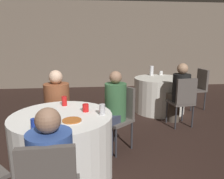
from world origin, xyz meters
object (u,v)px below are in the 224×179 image
object	(u,v)px
chair_far_south	(183,98)
soda_can_red	(64,101)
person_blue_shirt	(53,173)
bottle_far	(152,71)
soda_can_silver	(102,110)
table_near	(63,146)
person_black_shirt	(179,94)
soda_can_blue	(34,125)
chair_near_north	(57,107)
chair_far_east	(199,85)
table_far	(159,95)
person_floral_shirt	(58,107)
chair_near_northeast	(120,112)
pizza_plate_near	(72,121)
person_green_jacket	(112,113)

from	to	relation	value
chair_far_south	soda_can_red	bearing A→B (deg)	-163.05
person_blue_shirt	bottle_far	bearing A→B (deg)	61.01
person_blue_shirt	soda_can_silver	size ratio (longest dim) A/B	9.20
table_near	person_blue_shirt	size ratio (longest dim) A/B	1.02
table_near	person_black_shirt	bearing A→B (deg)	36.01
soda_can_blue	chair_near_north	bearing A→B (deg)	89.93
chair_far_east	table_far	bearing A→B (deg)	90.00
chair_far_east	soda_can_red	xyz separation A→B (m)	(-2.85, -1.98, 0.26)
person_floral_shirt	soda_can_silver	bearing A→B (deg)	115.03
person_blue_shirt	chair_near_northeast	bearing A→B (deg)	61.45
table_near	table_far	xyz separation A→B (m)	(1.88, 2.25, 0.00)
chair_far_east	soda_can_red	bearing A→B (deg)	118.90
chair_near_northeast	chair_far_south	distance (m)	1.41
chair_near_north	bottle_far	distance (m)	2.61
soda_can_red	bottle_far	distance (m)	2.89
chair_far_south	person_black_shirt	bearing A→B (deg)	90.00
table_near	person_black_shirt	distance (m)	2.47
chair_near_north	bottle_far	xyz separation A→B (m)	(1.99, 1.66, 0.32)
chair_far_south	person_blue_shirt	world-z (taller)	person_blue_shirt
chair_near_northeast	pizza_plate_near	world-z (taller)	chair_near_northeast
chair_near_northeast	chair_far_east	world-z (taller)	same
pizza_plate_near	chair_far_south	bearing A→B (deg)	38.46
pizza_plate_near	bottle_far	xyz separation A→B (m)	(1.67, 2.84, 0.10)
table_far	soda_can_red	bearing A→B (deg)	-135.06
table_near	chair_far_south	bearing A→B (deg)	32.47
chair_near_north	person_blue_shirt	world-z (taller)	person_blue_shirt
soda_can_blue	bottle_far	distance (m)	3.65
table_far	soda_can_blue	world-z (taller)	soda_can_blue
table_far	chair_near_north	size ratio (longest dim) A/B	1.22
person_blue_shirt	bottle_far	xyz separation A→B (m)	(1.77, 3.45, 0.30)
person_floral_shirt	soda_can_red	size ratio (longest dim) A/B	9.39
person_black_shirt	chair_far_south	bearing A→B (deg)	-90.00
person_black_shirt	person_floral_shirt	xyz separation A→B (m)	(-2.14, -0.63, 0.01)
table_near	person_green_jacket	xyz separation A→B (m)	(0.63, 0.52, 0.20)
chair_far_south	pizza_plate_near	distance (m)	2.40
chair_far_south	soda_can_blue	xyz separation A→B (m)	(-2.20, -1.71, 0.26)
chair_far_east	pizza_plate_near	distance (m)	3.74
chair_near_northeast	person_black_shirt	xyz separation A→B (m)	(1.23, 0.81, 0.04)
chair_far_south	person_blue_shirt	size ratio (longest dim) A/B	0.82
person_floral_shirt	soda_can_blue	size ratio (longest dim) A/B	9.39
person_blue_shirt	bottle_far	distance (m)	3.89
soda_can_red	chair_far_east	bearing A→B (deg)	34.74
table_far	person_floral_shirt	size ratio (longest dim) A/B	0.98
chair_near_northeast	person_green_jacket	world-z (taller)	person_green_jacket
chair_near_north	soda_can_blue	distance (m)	1.42
person_blue_shirt	soda_can_red	world-z (taller)	person_blue_shirt
chair_far_south	bottle_far	distance (m)	1.40
chair_near_north	soda_can_silver	bearing A→B (deg)	111.85
chair_near_north	person_green_jacket	bearing A→B (deg)	140.36
person_green_jacket	soda_can_silver	distance (m)	0.63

